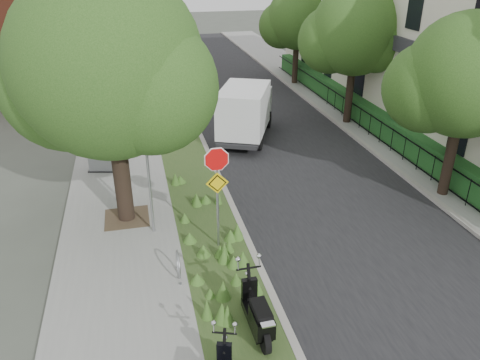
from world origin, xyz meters
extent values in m
plane|color=#4C5147|center=(0.00, 0.00, 0.00)|extent=(120.00, 120.00, 0.00)
cube|color=gray|center=(-4.25, 10.00, 0.06)|extent=(3.50, 60.00, 0.12)
cube|color=#304E21|center=(-1.50, 10.00, 0.06)|extent=(2.00, 60.00, 0.12)
cube|color=#9E9991|center=(-0.50, 10.00, 0.07)|extent=(0.20, 60.00, 0.13)
cube|color=black|center=(3.00, 10.00, 0.01)|extent=(7.00, 60.00, 0.01)
cube|color=#9E9991|center=(6.50, 10.00, 0.07)|extent=(0.20, 60.00, 0.13)
cube|color=gray|center=(8.20, 10.00, 0.06)|extent=(3.20, 60.00, 0.12)
cylinder|color=black|center=(-4.00, 2.80, 2.36)|extent=(0.52, 0.52, 4.48)
sphere|color=#264A18|center=(-4.00, 2.80, 5.08)|extent=(5.40, 5.40, 5.40)
sphere|color=#264A18|center=(-5.21, 3.61, 4.41)|extent=(4.05, 4.05, 4.05)
sphere|color=#264A18|center=(-2.92, 2.12, 4.54)|extent=(3.78, 3.78, 3.78)
cube|color=#473828|center=(-4.00, 2.80, 0.12)|extent=(1.40, 1.40, 0.01)
cylinder|color=#A5A8AD|center=(-3.20, 1.80, 2.12)|extent=(0.08, 0.08, 4.00)
torus|color=#A5A8AD|center=(-2.70, -0.60, 0.50)|extent=(0.05, 0.77, 0.77)
cube|color=#A5A8AD|center=(-2.70, -0.96, 0.14)|extent=(0.06, 0.06, 0.04)
cube|color=#A5A8AD|center=(-2.70, -0.24, 0.14)|extent=(0.06, 0.06, 0.04)
cylinder|color=#A5A8AD|center=(-1.40, 0.60, 1.62)|extent=(0.07, 0.07, 3.00)
cylinder|color=red|center=(-1.40, 0.57, 2.87)|extent=(0.86, 0.03, 0.86)
cylinder|color=white|center=(-1.40, 0.58, 2.87)|extent=(0.94, 0.02, 0.94)
cube|color=yellow|center=(-1.40, 0.57, 2.17)|extent=(0.64, 0.03, 0.64)
cube|color=black|center=(7.20, 10.00, 1.07)|extent=(0.04, 24.00, 0.04)
cube|color=black|center=(7.20, 10.00, 0.27)|extent=(0.04, 24.00, 0.04)
cylinder|color=black|center=(7.20, 10.00, 0.62)|extent=(0.03, 0.03, 1.00)
cube|color=#1A4A1D|center=(7.90, 10.00, 0.67)|extent=(1.00, 24.00, 1.10)
cube|color=beige|center=(11.50, 10.00, 4.00)|extent=(7.00, 26.00, 8.00)
cube|color=#2D2D33|center=(7.95, 10.00, 4.30)|extent=(0.25, 26.00, 0.60)
cube|color=maroon|center=(-9.50, 22.00, 4.00)|extent=(9.00, 10.00, 8.00)
cylinder|color=black|center=(7.00, 2.00, 2.02)|extent=(0.36, 0.36, 3.81)
sphere|color=#264A18|center=(7.00, 2.00, 4.34)|extent=(4.00, 4.00, 4.00)
sphere|color=#264A18|center=(6.10, 2.60, 3.84)|extent=(3.00, 3.00, 3.00)
cylinder|color=black|center=(7.00, 10.00, 2.14)|extent=(0.36, 0.36, 4.03)
sphere|color=#264A18|center=(7.00, 10.00, 4.58)|extent=(4.20, 4.20, 4.20)
sphere|color=#264A18|center=(6.05, 10.63, 4.06)|extent=(3.15, 3.15, 3.15)
sphere|color=#264A18|center=(7.84, 9.47, 4.16)|extent=(2.94, 2.94, 2.94)
cylinder|color=black|center=(7.00, 18.00, 1.94)|extent=(0.36, 0.36, 3.64)
sphere|color=#264A18|center=(7.00, 18.00, 4.15)|extent=(3.80, 3.80, 3.80)
sphere|color=#264A18|center=(6.14, 18.57, 3.67)|extent=(2.85, 2.85, 2.85)
sphere|color=#264A18|center=(7.76, 17.52, 3.77)|extent=(2.66, 2.66, 2.66)
cylinder|color=black|center=(-1.23, -2.20, 0.41)|extent=(0.15, 0.59, 0.59)
cylinder|color=black|center=(-1.19, -3.60, 0.41)|extent=(0.15, 0.59, 0.59)
cube|color=black|center=(-1.21, -2.96, 0.44)|extent=(0.42, 1.31, 0.20)
cube|color=black|center=(-1.20, -3.35, 0.71)|extent=(0.42, 0.74, 0.45)
cube|color=black|center=(-1.20, -3.30, 1.00)|extent=(0.36, 0.69, 0.14)
cylinder|color=black|center=(-2.11, -3.88, 0.37)|extent=(0.27, 0.50, 0.49)
cube|color=#262628|center=(1.54, 9.21, 0.45)|extent=(3.48, 4.97, 0.16)
cube|color=#B7BABC|center=(2.26, 10.86, 1.20)|extent=(2.14, 1.85, 1.41)
cube|color=white|center=(1.34, 8.76, 1.55)|extent=(3.11, 3.83, 1.93)
cube|color=#262628|center=(-4.86, 6.85, 0.14)|extent=(1.13, 0.88, 0.04)
cube|color=gray|center=(-4.86, 6.85, 0.79)|extent=(1.00, 0.75, 1.34)
camera|label=1|loc=(-3.41, -10.73, 7.89)|focal=35.00mm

